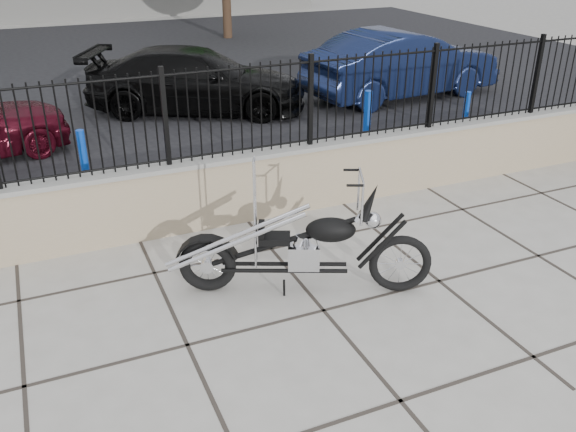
% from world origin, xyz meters
% --- Properties ---
extents(ground_plane, '(90.00, 90.00, 0.00)m').
position_xyz_m(ground_plane, '(0.00, 0.00, 0.00)').
color(ground_plane, '#99968E').
rests_on(ground_plane, ground).
extents(parking_lot, '(30.00, 30.00, 0.00)m').
position_xyz_m(parking_lot, '(0.00, 12.50, 0.00)').
color(parking_lot, black).
rests_on(parking_lot, ground).
extents(retaining_wall, '(14.00, 0.36, 0.96)m').
position_xyz_m(retaining_wall, '(0.00, 2.50, 0.48)').
color(retaining_wall, gray).
rests_on(retaining_wall, ground_plane).
extents(iron_fence, '(14.00, 0.08, 1.20)m').
position_xyz_m(iron_fence, '(0.00, 2.50, 1.56)').
color(iron_fence, black).
rests_on(iron_fence, retaining_wall).
extents(chopper_motorcycle, '(2.63, 1.52, 1.60)m').
position_xyz_m(chopper_motorcycle, '(-0.08, 0.48, 0.80)').
color(chopper_motorcycle, black).
rests_on(chopper_motorcycle, ground_plane).
extents(car_black, '(5.08, 3.79, 1.37)m').
position_xyz_m(car_black, '(0.90, 8.04, 0.68)').
color(car_black, black).
rests_on(car_black, parking_lot).
extents(car_blue, '(4.90, 2.14, 1.57)m').
position_xyz_m(car_blue, '(5.68, 7.32, 0.78)').
color(car_blue, '#0F1939').
rests_on(car_blue, parking_lot).
extents(bollard_a, '(0.16, 0.16, 1.00)m').
position_xyz_m(bollard_a, '(-1.91, 4.33, 0.50)').
color(bollard_a, blue).
rests_on(bollard_a, ground_plane).
extents(bollard_b, '(0.15, 0.15, 1.13)m').
position_xyz_m(bollard_b, '(2.95, 4.23, 0.56)').
color(bollard_b, blue).
rests_on(bollard_b, ground_plane).
extents(bollard_c, '(0.14, 0.14, 0.90)m').
position_xyz_m(bollard_c, '(5.11, 4.19, 0.45)').
color(bollard_c, blue).
rests_on(bollard_c, ground_plane).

